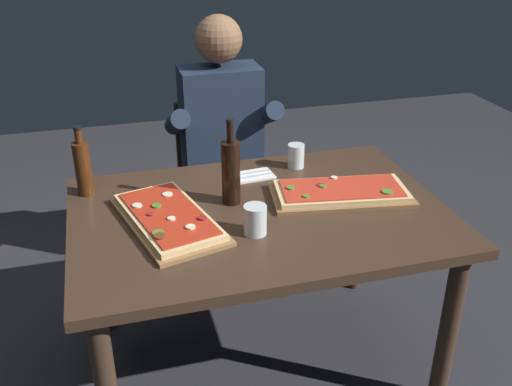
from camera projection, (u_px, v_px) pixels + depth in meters
name	position (u px, v px, depth m)	size (l,w,h in m)	color
ground_plane	(259.00, 360.00, 2.51)	(6.40, 6.40, 0.00)	#2D2D33
dining_table	(259.00, 232.00, 2.22)	(1.40, 0.96, 0.74)	#3D2B1E
pizza_rectangular_front	(341.00, 193.00, 2.27)	(0.58, 0.34, 0.05)	brown
pizza_rectangular_left	(168.00, 218.00, 2.08)	(0.40, 0.58, 0.05)	olive
wine_bottle_dark	(83.00, 167.00, 2.25)	(0.06, 0.06, 0.28)	#47230F
oil_bottle_amber	(231.00, 171.00, 2.18)	(0.07, 0.07, 0.34)	black
tumbler_near_camera	(296.00, 157.00, 2.52)	(0.07, 0.07, 0.10)	silver
tumbler_far_side	(255.00, 222.00, 2.01)	(0.08, 0.08, 0.11)	silver
napkin_cutlery_set	(252.00, 176.00, 2.45)	(0.19, 0.13, 0.01)	white
diner_chair	(219.00, 177.00, 3.03)	(0.44, 0.44, 0.87)	black
seated_diner	(223.00, 140.00, 2.82)	(0.53, 0.41, 1.33)	#23232D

